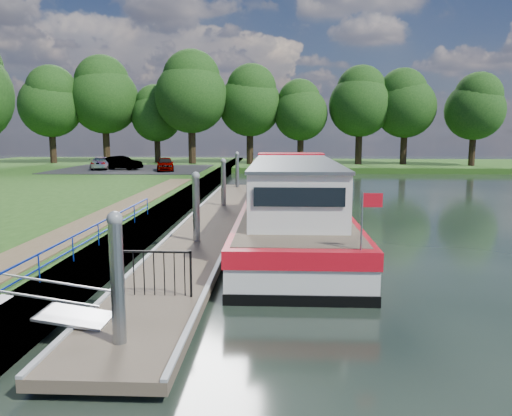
{
  "coord_description": "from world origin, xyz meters",
  "views": [
    {
      "loc": [
        3.01,
        -9.39,
        4.39
      ],
      "look_at": [
        2.12,
        10.03,
        1.4
      ],
      "focal_mm": 35.0,
      "sensor_mm": 36.0,
      "label": 1
    }
  ],
  "objects_px": {
    "barge": "(291,205)",
    "car_c": "(102,163)",
    "car_a": "(165,164)",
    "car_b": "(121,163)",
    "pontoon": "(213,224)"
  },
  "relations": [
    {
      "from": "barge",
      "to": "car_c",
      "type": "bearing_deg",
      "value": 125.69
    },
    {
      "from": "pontoon",
      "to": "car_a",
      "type": "height_order",
      "value": "car_a"
    },
    {
      "from": "car_a",
      "to": "car_b",
      "type": "distance_m",
      "value": 4.59
    },
    {
      "from": "car_a",
      "to": "car_b",
      "type": "relative_size",
      "value": 0.96
    },
    {
      "from": "pontoon",
      "to": "car_a",
      "type": "relative_size",
      "value": 8.14
    },
    {
      "from": "pontoon",
      "to": "car_c",
      "type": "xyz_separation_m",
      "value": [
        -13.8,
        24.35,
        1.24
      ]
    },
    {
      "from": "pontoon",
      "to": "car_a",
      "type": "xyz_separation_m",
      "value": [
        -7.34,
        22.62,
        1.28
      ]
    },
    {
      "from": "car_b",
      "to": "car_c",
      "type": "distance_m",
      "value": 2.1
    },
    {
      "from": "pontoon",
      "to": "car_b",
      "type": "xyz_separation_m",
      "value": [
        -11.77,
        23.81,
        1.29
      ]
    },
    {
      "from": "car_a",
      "to": "car_b",
      "type": "height_order",
      "value": "car_b"
    },
    {
      "from": "car_b",
      "to": "pontoon",
      "type": "bearing_deg",
      "value": -141.97
    },
    {
      "from": "pontoon",
      "to": "car_c",
      "type": "bearing_deg",
      "value": 119.54
    },
    {
      "from": "pontoon",
      "to": "barge",
      "type": "relative_size",
      "value": 1.42
    },
    {
      "from": "barge",
      "to": "car_c",
      "type": "xyz_separation_m",
      "value": [
        -17.4,
        24.22,
        0.34
      ]
    },
    {
      "from": "pontoon",
      "to": "car_c",
      "type": "height_order",
      "value": "car_c"
    }
  ]
}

